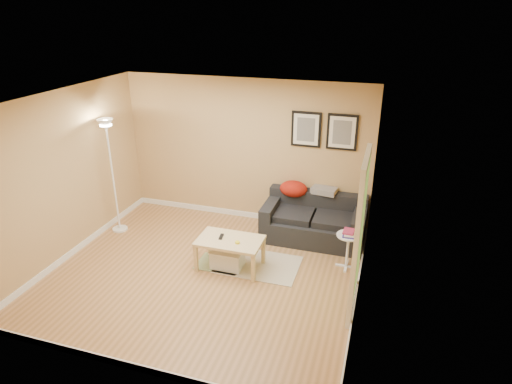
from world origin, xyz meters
TOP-DOWN VIEW (x-y plane):
  - floor at (0.00, 0.00)m, footprint 4.50×4.50m
  - ceiling at (0.00, 0.00)m, footprint 4.50×4.50m
  - wall_back at (0.00, 2.00)m, footprint 4.50×0.00m
  - wall_front at (0.00, -2.00)m, footprint 4.50×0.00m
  - wall_left at (-2.25, 0.00)m, footprint 0.00×4.00m
  - wall_right at (2.25, 0.00)m, footprint 0.00×4.00m
  - baseboard_back at (0.00, 1.99)m, footprint 4.50×0.02m
  - baseboard_front at (0.00, -1.99)m, footprint 4.50×0.02m
  - baseboard_left at (-2.24, 0.00)m, footprint 0.02×4.00m
  - baseboard_right at (2.24, 0.00)m, footprint 0.02×4.00m
  - sofa at (1.36, 1.53)m, footprint 1.70×0.90m
  - red_throw at (0.94, 1.80)m, footprint 0.48×0.36m
  - plaid_throw at (1.46, 1.86)m, footprint 0.45×0.32m
  - framed_print_left at (1.08, 1.98)m, footprint 0.50×0.04m
  - framed_print_right at (1.68, 1.98)m, footprint 0.50×0.04m
  - area_rug at (0.71, 0.45)m, footprint 1.25×0.85m
  - green_runner at (0.13, 0.29)m, footprint 0.70×0.50m
  - coffee_table at (0.32, 0.26)m, footprint 1.08×0.78m
  - remote_control at (0.17, 0.29)m, footprint 0.07×0.17m
  - tape_roll at (0.47, 0.19)m, footprint 0.07×0.07m
  - storage_bin at (0.28, 0.26)m, footprint 0.49×0.36m
  - side_table at (2.02, 0.80)m, footprint 0.37×0.37m
  - book_stack at (2.02, 0.79)m, footprint 0.19×0.24m
  - floor_lamp at (-2.00, 0.82)m, footprint 0.26×0.26m
  - doorway at (2.20, -0.15)m, footprint 0.12×1.01m

SIDE VIEW (x-z plane):
  - floor at x=0.00m, z-range 0.00..0.00m
  - area_rug at x=0.71m, z-range 0.00..0.01m
  - green_runner at x=0.13m, z-range 0.00..0.01m
  - baseboard_back at x=0.00m, z-range 0.00..0.10m
  - baseboard_front at x=0.00m, z-range 0.00..0.10m
  - baseboard_left at x=-2.24m, z-range 0.00..0.10m
  - baseboard_right at x=2.24m, z-range 0.00..0.10m
  - storage_bin at x=0.28m, z-range 0.00..0.30m
  - coffee_table at x=0.32m, z-range 0.00..0.49m
  - side_table at x=2.02m, z-range 0.00..0.56m
  - sofa at x=1.36m, z-range 0.00..0.75m
  - remote_control at x=0.17m, z-range 0.49..0.51m
  - tape_roll at x=0.47m, z-range 0.49..0.52m
  - book_stack at x=2.02m, z-range 0.56..0.64m
  - red_throw at x=0.94m, z-range 0.63..0.91m
  - plaid_throw at x=1.46m, z-range 0.73..0.83m
  - floor_lamp at x=-2.00m, z-range -0.05..1.98m
  - doorway at x=2.20m, z-range -0.04..2.09m
  - wall_back at x=0.00m, z-range -0.95..3.55m
  - wall_front at x=0.00m, z-range -0.95..3.55m
  - wall_left at x=-2.25m, z-range -0.70..3.30m
  - wall_right at x=2.25m, z-range -0.70..3.30m
  - framed_print_left at x=1.08m, z-range 1.50..2.10m
  - framed_print_right at x=1.68m, z-range 1.50..2.10m
  - ceiling at x=0.00m, z-range 2.60..2.60m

